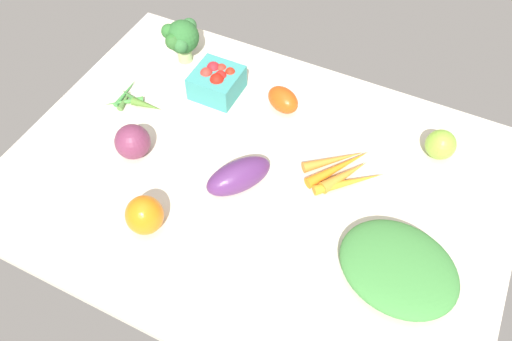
# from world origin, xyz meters

# --- Properties ---
(tablecloth) EXTENTS (1.04, 0.76, 0.02)m
(tablecloth) POSITION_xyz_m (0.00, 0.00, 0.01)
(tablecloth) COLOR beige
(tablecloth) RESTS_ON ground
(eggplant) EXTENTS (0.13, 0.15, 0.07)m
(eggplant) POSITION_xyz_m (0.02, 0.04, 0.05)
(eggplant) COLOR #552963
(eggplant) RESTS_ON tablecloth
(leafy_greens_clump) EXTENTS (0.26, 0.23, 0.05)m
(leafy_greens_clump) POSITION_xyz_m (-0.33, 0.09, 0.04)
(leafy_greens_clump) COLOR #3F853D
(leafy_greens_clump) RESTS_ON tablecloth
(red_onion_near_basket) EXTENTS (0.08, 0.08, 0.08)m
(red_onion_near_basket) POSITION_xyz_m (0.26, 0.06, 0.06)
(red_onion_near_basket) COLOR #702E4C
(red_onion_near_basket) RESTS_ON tablecloth
(carrot_bunch) EXTENTS (0.17, 0.16, 0.03)m
(carrot_bunch) POSITION_xyz_m (-0.16, -0.08, 0.03)
(carrot_bunch) COLOR orange
(carrot_bunch) RESTS_ON tablecloth
(heirloom_tomato_green) EXTENTS (0.07, 0.07, 0.07)m
(heirloom_tomato_green) POSITION_xyz_m (-0.33, -0.23, 0.05)
(heirloom_tomato_green) COLOR #86BC39
(heirloom_tomato_green) RESTS_ON tablecloth
(bell_pepper_orange) EXTENTS (0.07, 0.07, 0.08)m
(bell_pepper_orange) POSITION_xyz_m (0.14, 0.20, 0.06)
(bell_pepper_orange) COLOR orange
(bell_pepper_orange) RESTS_ON tablecloth
(roma_tomato) EXTENTS (0.10, 0.08, 0.06)m
(roma_tomato) POSITION_xyz_m (0.03, -0.21, 0.05)
(roma_tomato) COLOR #DB4B12
(roma_tomato) RESTS_ON tablecloth
(broccoli_head) EXTENTS (0.09, 0.10, 0.11)m
(broccoli_head) POSITION_xyz_m (0.32, -0.25, 0.09)
(broccoli_head) COLOR #A6C378
(broccoli_head) RESTS_ON tablecloth
(berry_basket) EXTENTS (0.11, 0.11, 0.07)m
(berry_basket) POSITION_xyz_m (0.19, -0.19, 0.06)
(berry_basket) COLOR teal
(berry_basket) RESTS_ON tablecloth
(okra_pile) EXTENTS (0.14, 0.11, 0.02)m
(okra_pile) POSITION_xyz_m (0.36, -0.07, 0.03)
(okra_pile) COLOR #3F7B38
(okra_pile) RESTS_ON tablecloth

